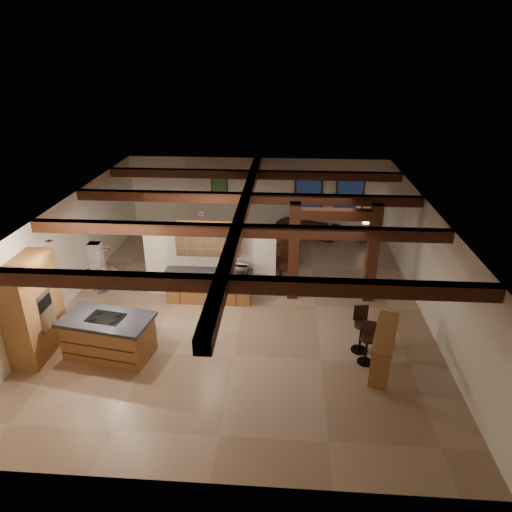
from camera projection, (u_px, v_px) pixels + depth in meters
The scene contains 22 objects.
ground at pixel (243, 303), 13.15m from camera, with size 12.00×12.00×0.00m, color tan.
room_walls at pixel (243, 247), 12.41m from camera, with size 12.00×12.00×12.00m.
ceiling_beams at pixel (242, 213), 12.01m from camera, with size 10.00×12.00×0.28m.
timber_posts at pixel (334, 243), 12.72m from camera, with size 2.50×0.30×2.90m.
partition_wall at pixel (210, 261), 13.21m from camera, with size 3.80×0.18×2.20m, color silver.
pantry_cabinet at pixel (33, 308), 10.59m from camera, with size 0.67×1.60×2.40m.
back_counter at pixel (209, 286), 13.12m from camera, with size 2.50×0.66×0.94m.
upper_display_cabinet at pixel (208, 239), 12.73m from camera, with size 1.80×0.36×0.95m.
range_hood at pixel (101, 289), 10.23m from camera, with size 1.10×1.10×1.40m.
back_windows at pixel (329, 195), 17.74m from camera, with size 2.70×0.07×1.70m.
framed_art at pixel (219, 188), 17.93m from camera, with size 0.65×0.05×0.85m.
recessed_cans at pixel (123, 233), 10.37m from camera, with size 3.16×2.46×0.03m.
kitchen_island at pixel (109, 336), 10.75m from camera, with size 2.25×1.46×1.04m.
dining_table at pixel (267, 260), 15.10m from camera, with size 1.79×1.00×0.63m, color #402010.
sofa at pixel (307, 226), 17.88m from camera, with size 2.33×0.91×0.68m, color black.
microwave at pixel (240, 268), 12.82m from camera, with size 0.45×0.31×0.25m, color #B8B8BD.
bar_counter at pixel (384, 343), 10.30m from camera, with size 0.94×1.86×0.95m.
side_table at pixel (365, 234), 17.30m from camera, with size 0.46×0.46×0.58m, color #36180D.
table_lamp at pixel (366, 222), 17.10m from camera, with size 0.25×0.25×0.30m.
bar_stool_a at pixel (367, 343), 10.49m from camera, with size 0.38×0.39×1.05m.
bar_stool_b at pixel (361, 329), 10.89m from camera, with size 0.41×0.42×1.17m.
dining_chairs at pixel (267, 250), 14.96m from camera, with size 2.25×2.25×1.31m.
Camera 1 is at (1.15, -11.35, 6.70)m, focal length 32.00 mm.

